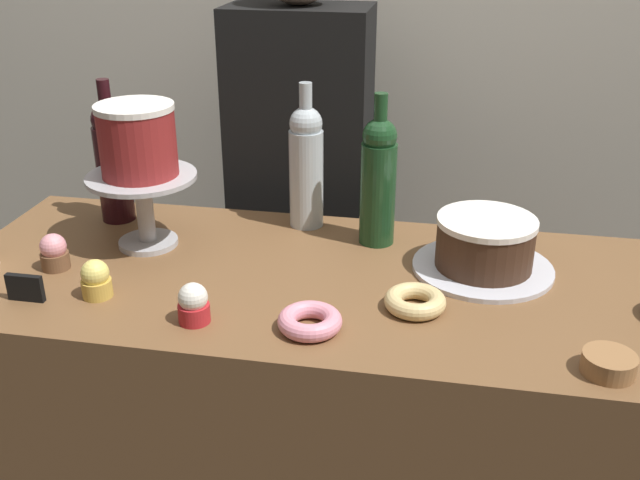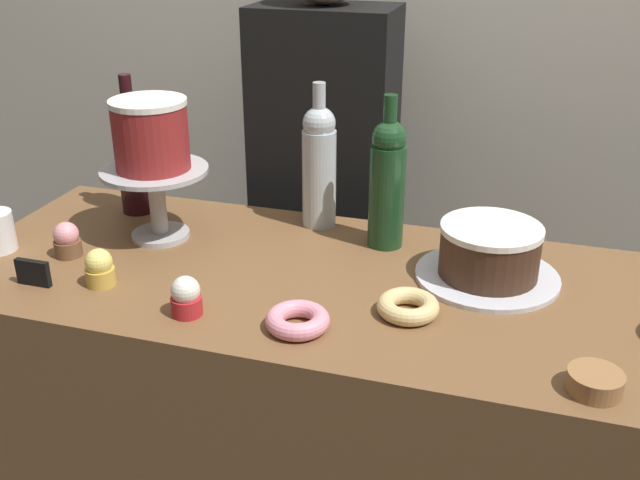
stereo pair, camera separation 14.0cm
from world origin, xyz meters
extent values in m
cube|color=beige|center=(0.00, 0.88, 1.30)|extent=(6.00, 0.05, 2.60)
cube|color=brown|center=(0.00, 0.00, 0.48)|extent=(1.50, 0.61, 0.96)
cylinder|color=#B2B2B7|center=(-0.39, 0.08, 0.96)|extent=(0.13, 0.13, 0.01)
cylinder|color=#B2B2B7|center=(-0.39, 0.08, 1.04)|extent=(0.04, 0.04, 0.14)
cylinder|color=#B2B2B7|center=(-0.39, 0.08, 1.11)|extent=(0.23, 0.23, 0.01)
cylinder|color=maroon|center=(-0.39, 0.08, 1.18)|extent=(0.16, 0.16, 0.14)
cylinder|color=white|center=(-0.39, 0.08, 1.26)|extent=(0.16, 0.16, 0.01)
cylinder|color=silver|center=(0.31, 0.09, 0.96)|extent=(0.28, 0.28, 0.01)
cylinder|color=#3D2619|center=(0.31, 0.09, 1.01)|extent=(0.19, 0.19, 0.09)
cylinder|color=white|center=(0.31, 0.09, 1.06)|extent=(0.20, 0.20, 0.01)
cylinder|color=#193D1E|center=(0.09, 0.19, 1.07)|extent=(0.08, 0.08, 0.22)
sphere|color=#193D1E|center=(0.09, 0.19, 1.19)|extent=(0.07, 0.07, 0.07)
cylinder|color=#193D1E|center=(0.09, 0.19, 1.24)|extent=(0.03, 0.03, 0.08)
cylinder|color=#B2BCC1|center=(-0.08, 0.25, 1.07)|extent=(0.08, 0.08, 0.22)
sphere|color=#B2BCC1|center=(-0.08, 0.25, 1.19)|extent=(0.07, 0.07, 0.07)
cylinder|color=#B2BCC1|center=(-0.08, 0.25, 1.24)|extent=(0.03, 0.03, 0.08)
cylinder|color=black|center=(-0.51, 0.20, 1.07)|extent=(0.08, 0.08, 0.22)
sphere|color=black|center=(-0.51, 0.20, 1.19)|extent=(0.07, 0.07, 0.07)
cylinder|color=black|center=(-0.51, 0.20, 1.24)|extent=(0.03, 0.03, 0.08)
cylinder|color=red|center=(-0.19, -0.21, 0.97)|extent=(0.06, 0.06, 0.03)
sphere|color=white|center=(-0.19, -0.21, 1.00)|extent=(0.05, 0.05, 0.05)
cylinder|color=gold|center=(-0.39, -0.15, 0.97)|extent=(0.06, 0.06, 0.03)
sphere|color=#EFDB6B|center=(-0.39, -0.15, 1.00)|extent=(0.05, 0.05, 0.05)
cylinder|color=brown|center=(-0.53, -0.06, 0.97)|extent=(0.06, 0.06, 0.03)
sphere|color=pink|center=(-0.53, -0.06, 1.00)|extent=(0.05, 0.05, 0.05)
torus|color=#E0C17F|center=(0.19, -0.09, 0.97)|extent=(0.11, 0.11, 0.03)
torus|color=pink|center=(0.02, -0.19, 0.97)|extent=(0.11, 0.11, 0.03)
cylinder|color=olive|center=(0.50, -0.23, 0.96)|extent=(0.08, 0.08, 0.01)
cylinder|color=olive|center=(0.50, -0.23, 0.97)|extent=(0.08, 0.08, 0.01)
cylinder|color=olive|center=(0.50, -0.23, 0.98)|extent=(0.08, 0.08, 0.01)
cube|color=black|center=(-0.52, -0.19, 0.98)|extent=(0.07, 0.01, 0.05)
cube|color=black|center=(-0.16, 0.56, 0.42)|extent=(0.28, 0.18, 0.85)
cube|color=black|center=(-0.16, 0.56, 1.12)|extent=(0.36, 0.22, 0.55)
camera|label=1|loc=(0.24, -1.25, 1.62)|focal=40.88mm
camera|label=2|loc=(0.37, -1.21, 1.62)|focal=40.88mm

